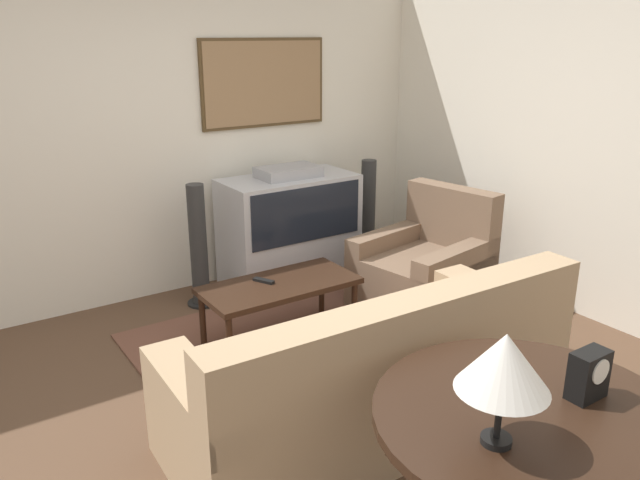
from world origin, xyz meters
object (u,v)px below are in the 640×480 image
at_px(tv, 290,229).
at_px(armchair, 425,269).
at_px(speaker_tower_left, 199,249).
at_px(speaker_tower_right, 368,216).
at_px(mantel_clock, 589,375).
at_px(table_lamp, 504,363).
at_px(coffee_table, 280,289).
at_px(couch, 375,380).
at_px(console_table, 531,428).

xyz_separation_m(tv, armchair, (0.67, -1.02, -0.20)).
distance_m(speaker_tower_left, speaker_tower_right, 1.72).
bearing_deg(speaker_tower_right, mantel_clock, -114.46).
height_order(table_lamp, speaker_tower_left, table_lamp).
height_order(coffee_table, speaker_tower_left, speaker_tower_left).
bearing_deg(armchair, speaker_tower_left, -133.11).
bearing_deg(speaker_tower_right, table_lamp, -121.53).
distance_m(couch, table_lamp, 1.41).
distance_m(coffee_table, console_table, 2.33).
bearing_deg(couch, armchair, -140.10).
distance_m(armchair, speaker_tower_left, 1.84).
relative_size(couch, armchair, 2.10).
bearing_deg(console_table, mantel_clock, -9.26).
bearing_deg(console_table, armchair, 54.95).
bearing_deg(tv, coffee_table, -124.91).
bearing_deg(speaker_tower_left, tv, 0.81).
xyz_separation_m(coffee_table, mantel_clock, (0.03, -2.34, 0.46)).
bearing_deg(armchair, couch, -61.55).
xyz_separation_m(tv, console_table, (-0.89, -3.24, 0.21)).
xyz_separation_m(couch, armchair, (1.43, 1.13, -0.02)).
height_order(couch, speaker_tower_right, speaker_tower_right).
bearing_deg(couch, console_table, 85.10).
height_order(speaker_tower_left, speaker_tower_right, same).
distance_m(couch, console_table, 1.16).
height_order(tv, speaker_tower_right, tv).
xyz_separation_m(console_table, table_lamp, (-0.26, -0.04, 0.38)).
bearing_deg(speaker_tower_right, armchair, -100.72).
relative_size(table_lamp, speaker_tower_right, 0.42).
xyz_separation_m(couch, speaker_tower_left, (-0.10, 2.14, 0.16)).
relative_size(coffee_table, table_lamp, 2.60).
xyz_separation_m(couch, mantel_clock, (0.14, -1.13, 0.54)).
xyz_separation_m(armchair, mantel_clock, (-1.30, -2.26, 0.57)).
relative_size(armchair, table_lamp, 2.54).
bearing_deg(speaker_tower_left, couch, -87.42).
distance_m(tv, console_table, 3.36).
xyz_separation_m(tv, speaker_tower_right, (0.86, -0.01, -0.01)).
distance_m(armchair, table_lamp, 3.00).
bearing_deg(coffee_table, speaker_tower_left, 102.62).
distance_m(console_table, table_lamp, 0.46).
height_order(couch, table_lamp, table_lamp).
distance_m(armchair, mantel_clock, 2.67).
relative_size(coffee_table, mantel_clock, 5.54).
bearing_deg(speaker_tower_right, coffee_table, -148.60).
distance_m(armchair, speaker_tower_right, 1.04).
relative_size(console_table, table_lamp, 2.85).
xyz_separation_m(console_table, speaker_tower_left, (0.03, 3.22, -0.22)).
bearing_deg(table_lamp, tv, 70.77).
xyz_separation_m(coffee_table, speaker_tower_left, (-0.21, 0.92, 0.07)).
bearing_deg(console_table, speaker_tower_right, 61.54).
distance_m(mantel_clock, speaker_tower_left, 3.30).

